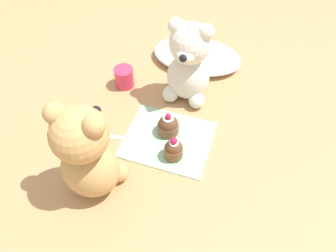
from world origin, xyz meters
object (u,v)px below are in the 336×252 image
object	(u,v)px
teaspoon	(103,136)
cupcake_near_cream_bear	(168,125)
teddy_bear_cream	(188,64)
teddy_bear_tan	(87,154)
cupcake_near_tan_bear	(174,149)
juice_glass	(124,77)

from	to	relation	value
teaspoon	cupcake_near_cream_bear	bearing A→B (deg)	11.64
teddy_bear_cream	cupcake_near_cream_bear	xyz separation A→B (m)	(-0.01, -0.15, -0.09)
teddy_bear_tan	cupcake_near_cream_bear	distance (m)	0.25
cupcake_near_tan_bear	juice_glass	size ratio (longest dim) A/B	1.13
cupcake_near_cream_bear	cupcake_near_tan_bear	size ratio (longest dim) A/B	0.98
teddy_bear_cream	juice_glass	world-z (taller)	teddy_bear_cream
cupcake_near_tan_bear	teaspoon	distance (m)	0.20
juice_glass	teaspoon	bearing A→B (deg)	-83.55
teddy_bear_cream	cupcake_near_tan_bear	size ratio (longest dim) A/B	3.58
cupcake_near_tan_bear	teddy_bear_tan	bearing A→B (deg)	-138.01
teddy_bear_cream	cupcake_near_tan_bear	distance (m)	0.24
teddy_bear_tan	juice_glass	world-z (taller)	teddy_bear_tan
teddy_bear_cream	cupcake_near_cream_bear	size ratio (longest dim) A/B	3.67
teddy_bear_cream	teddy_bear_tan	size ratio (longest dim) A/B	0.93
teddy_bear_cream	teaspoon	bearing A→B (deg)	-126.40
teddy_bear_cream	teddy_bear_tan	world-z (taller)	teddy_bear_tan
teddy_bear_cream	juice_glass	xyz separation A→B (m)	(-0.19, -0.02, -0.09)
juice_glass	cupcake_near_cream_bear	bearing A→B (deg)	-36.44
cupcake_near_tan_bear	juice_glass	distance (m)	0.30
teddy_bear_cream	teaspoon	world-z (taller)	teddy_bear_cream
teddy_bear_cream	teddy_bear_tan	bearing A→B (deg)	-107.44
cupcake_near_cream_bear	teddy_bear_tan	bearing A→B (deg)	-118.58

